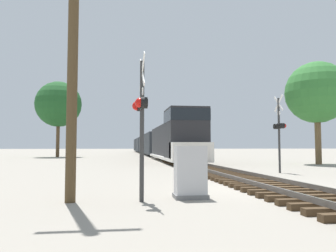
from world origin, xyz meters
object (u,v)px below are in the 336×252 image
at_px(freight_train, 150,144).
at_px(crossing_signal_far, 279,128).
at_px(tree_far_right, 317,93).
at_px(tree_mid_background, 59,104).
at_px(utility_pole, 74,15).
at_px(relay_cabinet, 190,172).
at_px(crossing_signal_near, 141,113).

height_order(freight_train, crossing_signal_far, freight_train).
bearing_deg(tree_far_right, tree_mid_background, 138.09).
bearing_deg(freight_train, tree_far_right, -72.16).
relative_size(crossing_signal_far, tree_mid_background, 0.41).
height_order(utility_pole, tree_mid_background, tree_mid_background).
xyz_separation_m(relay_cabinet, utility_pole, (-3.27, -0.23, 4.31)).
height_order(crossing_signal_far, tree_mid_background, tree_mid_background).
bearing_deg(relay_cabinet, tree_far_right, 48.13).
relative_size(crossing_signal_near, tree_far_right, 0.46).
bearing_deg(crossing_signal_near, relay_cabinet, 101.58).
relative_size(freight_train, crossing_signal_near, 19.06).
bearing_deg(tree_mid_background, utility_pole, -78.99).
bearing_deg(tree_far_right, freight_train, 107.84).
bearing_deg(crossing_signal_near, crossing_signal_far, 131.57).
height_order(relay_cabinet, tree_mid_background, tree_mid_background).
xyz_separation_m(tree_far_right, tree_mid_background, (-24.82, 22.28, 1.43)).
relative_size(crossing_signal_far, tree_far_right, 0.51).
relative_size(relay_cabinet, tree_mid_background, 0.14).
height_order(freight_train, tree_far_right, tree_far_right).
bearing_deg(relay_cabinet, crossing_signal_near, -164.49).
relative_size(crossing_signal_far, relay_cabinet, 2.93).
relative_size(relay_cabinet, tree_far_right, 0.17).
distance_m(crossing_signal_far, relay_cabinet, 10.61).
relative_size(freight_train, relay_cabinet, 50.84).
bearing_deg(tree_far_right, crossing_signal_near, -133.92).
bearing_deg(tree_far_right, relay_cabinet, -131.87).
bearing_deg(utility_pole, relay_cabinet, 4.07).
bearing_deg(tree_mid_background, crossing_signal_near, -76.42).
xyz_separation_m(crossing_signal_near, relay_cabinet, (1.43, 0.40, -1.64)).
height_order(crossing_signal_near, crossing_signal_far, crossing_signal_far).
bearing_deg(tree_mid_background, tree_far_right, -41.91).
bearing_deg(crossing_signal_near, freight_train, 170.84).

